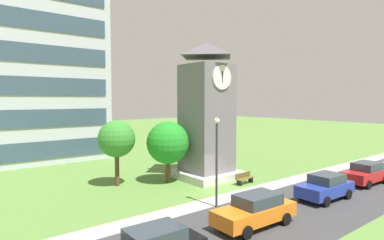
{
  "coord_description": "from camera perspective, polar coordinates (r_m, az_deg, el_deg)",
  "views": [
    {
      "loc": [
        -16.47,
        -16.94,
        6.66
      ],
      "look_at": [
        0.78,
        4.52,
        4.92
      ],
      "focal_mm": 30.21,
      "sensor_mm": 36.0,
      "label": 1
    }
  ],
  "objects": [
    {
      "name": "tree_near_tower",
      "position": [
        25.95,
        -4.29,
        -4.05
      ],
      "size": [
        3.4,
        3.4,
        4.92
      ],
      "color": "#513823",
      "rests_on": "ground"
    },
    {
      "name": "tree_by_building",
      "position": [
        25.47,
        -13.16,
        -3.3
      ],
      "size": [
        2.85,
        2.85,
        5.09
      ],
      "color": "#513823",
      "rests_on": "ground"
    },
    {
      "name": "street_lamp",
      "position": [
        20.02,
        4.38,
        -5.57
      ],
      "size": [
        0.36,
        0.36,
        5.55
      ],
      "color": "#333338",
      "rests_on": "ground"
    },
    {
      "name": "kerb_strip",
      "position": [
        23.45,
        8.17,
        -12.91
      ],
      "size": [
        120.0,
        1.6,
        0.01
      ],
      "primitive_type": "cube",
      "color": "#9E9E99",
      "rests_on": "ground"
    },
    {
      "name": "street_asphalt",
      "position": [
        20.85,
        17.37,
        -15.16
      ],
      "size": [
        120.0,
        7.2,
        0.01
      ],
      "primitive_type": "cube",
      "color": "#38383A",
      "rests_on": "ground"
    },
    {
      "name": "office_building",
      "position": [
        41.93,
        -29.34,
        7.18
      ],
      "size": [
        17.73,
        14.02,
        19.2
      ],
      "color": "#B7BCC6",
      "rests_on": "ground"
    },
    {
      "name": "parked_car_blue",
      "position": [
        23.74,
        22.48,
        -10.8
      ],
      "size": [
        4.32,
        2.17,
        1.69
      ],
      "color": "#23389E",
      "rests_on": "ground"
    },
    {
      "name": "ground_plane",
      "position": [
        24.55,
        5.32,
        -12.14
      ],
      "size": [
        160.0,
        160.0,
        0.0
      ],
      "primitive_type": "plane",
      "color": "#567F38"
    },
    {
      "name": "parked_car_red",
      "position": [
        29.26,
        28.31,
        -8.25
      ],
      "size": [
        4.42,
        2.14,
        1.69
      ],
      "color": "red",
      "rests_on": "ground"
    },
    {
      "name": "parked_car_orange",
      "position": [
        17.93,
        11.09,
        -15.32
      ],
      "size": [
        4.82,
        2.13,
        1.69
      ],
      "color": "orange",
      "rests_on": "ground"
    },
    {
      "name": "clock_tower",
      "position": [
        27.31,
        2.6,
        0.44
      ],
      "size": [
        4.79,
        4.79,
        11.44
      ],
      "color": "slate",
      "rests_on": "ground"
    },
    {
      "name": "park_bench",
      "position": [
        26.25,
        9.23,
        -10.09
      ],
      "size": [
        1.82,
        0.58,
        0.88
      ],
      "color": "brown",
      "rests_on": "ground"
    }
  ]
}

